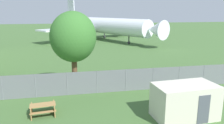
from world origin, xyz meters
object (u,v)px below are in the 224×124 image
object	(u,v)px
portable_cabin	(185,101)
tree_near_hangar	(73,37)
picnic_bench_near_cabin	(43,108)
airplane	(100,25)

from	to	relation	value
portable_cabin	tree_near_hangar	bearing A→B (deg)	135.77
portable_cabin	tree_near_hangar	xyz separation A→B (m)	(-6.99, 5.97, 3.71)
portable_cabin	picnic_bench_near_cabin	distance (m)	9.59
portable_cabin	airplane	bearing A→B (deg)	85.76
picnic_bench_near_cabin	tree_near_hangar	bearing A→B (deg)	58.27
picnic_bench_near_cabin	tree_near_hangar	distance (m)	6.22
tree_near_hangar	portable_cabin	bearing A→B (deg)	-40.51
tree_near_hangar	airplane	bearing A→B (deg)	78.43
airplane	portable_cabin	xyz separation A→B (m)	(-0.38, -41.95, -2.32)
portable_cabin	picnic_bench_near_cabin	world-z (taller)	portable_cabin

